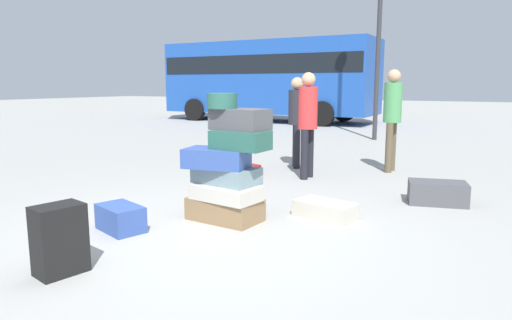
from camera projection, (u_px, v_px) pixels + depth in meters
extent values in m
plane|color=#9E9E99|center=(210.00, 233.00, 4.61)|extent=(80.00, 80.00, 0.00)
cube|color=olive|center=(225.00, 209.00, 5.03)|extent=(0.82, 0.52, 0.24)
cube|color=beige|center=(226.00, 193.00, 4.95)|extent=(0.77, 0.51, 0.16)
cube|color=gray|center=(226.00, 175.00, 5.03)|extent=(0.76, 0.51, 0.19)
cube|color=#334F99|center=(216.00, 158.00, 4.95)|extent=(0.74, 0.51, 0.21)
cube|color=#26594C|center=(240.00, 140.00, 4.84)|extent=(0.62, 0.38, 0.20)
cube|color=#4C4C51|center=(240.00, 119.00, 4.89)|extent=(0.65, 0.43, 0.23)
cylinder|color=#26594C|center=(222.00, 101.00, 4.89)|extent=(0.33, 0.33, 0.16)
cube|color=beige|center=(325.00, 210.00, 5.13)|extent=(0.74, 0.50, 0.18)
cube|color=maroon|center=(238.00, 169.00, 7.64)|extent=(0.79, 0.57, 0.17)
cube|color=#334F99|center=(120.00, 218.00, 4.66)|extent=(0.59, 0.47, 0.27)
cube|color=black|center=(59.00, 240.00, 3.58)|extent=(0.33, 0.42, 0.56)
cube|color=#4C4C51|center=(437.00, 193.00, 5.72)|extent=(0.77, 0.57, 0.28)
cylinder|color=black|center=(296.00, 145.00, 8.29)|extent=(0.12, 0.12, 0.78)
cylinder|color=black|center=(297.00, 147.00, 8.07)|extent=(0.12, 0.12, 0.78)
cylinder|color=#26262D|center=(297.00, 107.00, 8.07)|extent=(0.30, 0.30, 0.61)
sphere|color=tan|center=(297.00, 83.00, 8.00)|extent=(0.22, 0.22, 0.22)
cylinder|color=brown|center=(392.00, 146.00, 7.89)|extent=(0.12, 0.12, 0.85)
cylinder|color=brown|center=(389.00, 148.00, 7.70)|extent=(0.12, 0.12, 0.85)
cylinder|color=#4C9959|center=(393.00, 103.00, 7.67)|extent=(0.30, 0.30, 0.67)
sphere|color=tan|center=(394.00, 76.00, 7.60)|extent=(0.22, 0.22, 0.22)
cylinder|color=black|center=(310.00, 153.00, 7.33)|extent=(0.12, 0.12, 0.79)
cylinder|color=black|center=(304.00, 155.00, 7.15)|extent=(0.12, 0.12, 0.79)
cylinder|color=red|center=(308.00, 108.00, 7.12)|extent=(0.30, 0.30, 0.66)
sphere|color=tan|center=(309.00, 79.00, 7.05)|extent=(0.22, 0.22, 0.22)
cube|color=#1E4CA5|center=(269.00, 78.00, 18.37)|extent=(8.59, 2.50, 2.80)
cube|color=black|center=(269.00, 65.00, 18.29)|extent=(8.42, 2.52, 0.70)
cylinder|color=black|center=(344.00, 110.00, 18.34)|extent=(0.90, 0.25, 0.90)
cylinder|color=black|center=(322.00, 114.00, 16.18)|extent=(0.90, 0.25, 0.90)
cylinder|color=black|center=(227.00, 107.00, 20.99)|extent=(0.90, 0.25, 0.90)
cylinder|color=black|center=(195.00, 110.00, 18.82)|extent=(0.90, 0.25, 0.90)
cylinder|color=#333338|center=(380.00, 7.00, 11.78)|extent=(0.12, 0.12, 6.95)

